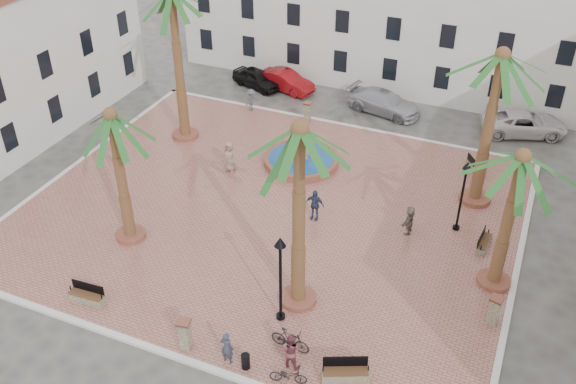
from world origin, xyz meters
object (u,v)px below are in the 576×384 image
object	(u,v)px
bollard_e	(494,310)
cyclist_a	(227,348)
fountain	(301,159)
car_red	(286,81)
bench_se	(345,373)
car_white	(524,123)
palm_s	(300,150)
bicycle_a	(288,375)
pedestrian_east	(409,220)
litter_bin	(246,361)
bollard_se	(185,334)
lamppost_s	(280,265)
bollard_n	(307,112)
palm_e	(519,173)
bicycle_b	(290,340)
cyclist_b	(291,351)
car_black	(257,78)
pedestrian_north	(251,100)
palm_ne	(499,73)
pedestrian_fountain_a	(229,156)
lamppost_e	(464,184)
pedestrian_fountain_b	(315,205)
bench_e	(484,243)
palm_sw	(113,130)
bench_ne	(475,167)
bench_s	(87,297)
palm_nw	(173,8)
car_silver	(384,102)

from	to	relation	value
bollard_e	cyclist_a	world-z (taller)	cyclist_a
fountain	car_red	distance (m)	10.85
cyclist_a	bench_se	bearing A→B (deg)	-164.76
car_white	car_red	bearing A→B (deg)	70.35
palm_s	car_red	bearing A→B (deg)	114.77
bicycle_a	pedestrian_east	distance (m)	11.55
fountain	litter_bin	bearing A→B (deg)	-75.83
bollard_se	cyclist_a	distance (m)	1.96
bollard_se	litter_bin	world-z (taller)	bollard_se
lamppost_s	bollard_n	bearing A→B (deg)	108.15
palm_e	bicycle_a	bearing A→B (deg)	-125.75
palm_s	bicycle_b	xyz separation A→B (m)	(0.82, -2.81, -7.41)
car_white	cyclist_b	bearing A→B (deg)	145.51
car_black	pedestrian_north	bearing A→B (deg)	-141.56
palm_ne	pedestrian_fountain_a	world-z (taller)	palm_ne
lamppost_e	bollard_se	world-z (taller)	lamppost_e
pedestrian_fountain_a	car_red	distance (m)	11.99
cyclist_a	pedestrian_fountain_b	bearing A→B (deg)	-85.74
lamppost_s	car_red	xyz separation A→B (m)	(-9.25, 21.95, -2.46)
palm_e	bicycle_b	xyz separation A→B (m)	(-7.21, -7.56, -5.58)
pedestrian_fountain_a	pedestrian_east	distance (m)	11.52
bench_e	pedestrian_fountain_a	distance (m)	15.28
pedestrian_east	cyclist_b	bearing A→B (deg)	-9.10
cyclist_a	pedestrian_east	xyz separation A→B (m)	(4.62, 11.39, 0.00)
lamppost_e	bollard_se	bearing A→B (deg)	-124.87
bench_se	bollard_n	distance (m)	21.91
palm_sw	bicycle_b	bearing A→B (deg)	-19.65
litter_bin	cyclist_a	xyz separation A→B (m)	(-0.82, 0.00, 0.44)
bollard_se	pedestrian_north	size ratio (longest dim) A/B	0.94
palm_e	bench_se	size ratio (longest dim) A/B	3.71
bench_e	bench_ne	distance (m)	7.37
bench_ne	bicycle_a	size ratio (longest dim) A/B	1.08
bollard_n	bench_s	bearing A→B (deg)	-97.67
pedestrian_fountain_b	palm_ne	bearing A→B (deg)	34.38
bollard_se	cyclist_b	distance (m)	4.49
bench_s	cyclist_b	distance (m)	9.99
bollard_n	pedestrian_fountain_b	world-z (taller)	pedestrian_fountain_b
palm_sw	bench_se	bearing A→B (deg)	-18.18
lamppost_e	bollard_n	xyz separation A→B (m)	(-11.67, 8.12, -2.07)
car_red	litter_bin	bearing A→B (deg)	-145.97
palm_nw	palm_e	world-z (taller)	palm_nw
bench_ne	lamppost_s	xyz separation A→B (m)	(-5.79, -15.76, 2.81)
litter_bin	pedestrian_north	size ratio (longest dim) A/B	0.44
palm_s	litter_bin	bearing A→B (deg)	-95.82
lamppost_e	lamppost_s	bearing A→B (deg)	-121.59
fountain	cyclist_a	distance (m)	15.85
palm_s	car_red	size ratio (longest dim) A/B	2.06
palm_nw	car_silver	size ratio (longest dim) A/B	1.87
bench_ne	cyclist_b	size ratio (longest dim) A/B	0.96
bollard_se	bollard_e	size ratio (longest dim) A/B	1.02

